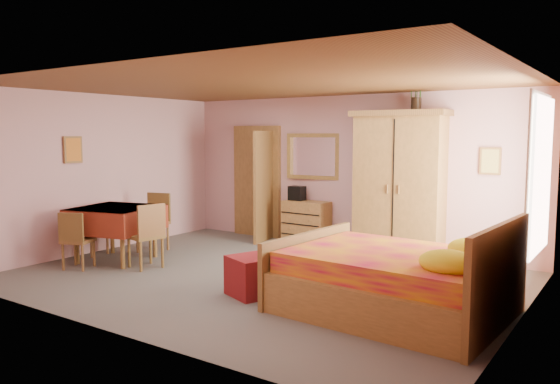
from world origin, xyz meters
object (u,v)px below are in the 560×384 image
Objects in this scene: wall_mirror at (313,156)px; chair_east at (145,235)px; stereo at (297,193)px; wardrobe at (400,185)px; chair_west at (91,227)px; dining_table at (117,234)px; chair_north at (152,223)px; chest_of_drawers at (306,223)px; chair_south at (78,240)px; bench at (284,271)px; floor_lamp at (360,199)px; bed at (393,263)px; sunflower_vase at (416,92)px.

wall_mirror is 3.34m from chair_east.
stereo is 1.98m from wardrobe.
chair_east is at bearing 79.37° from chair_west.
dining_table is 0.77m from chair_north.
chest_of_drawers is 3.81m from chair_south.
wall_mirror is 1.07× the size of chair_north.
chair_north is (-1.60, -1.95, -0.42)m from stereo.
bench is (1.25, -2.79, -1.31)m from wall_mirror.
chair_south reaches higher than dining_table.
wall_mirror is at bearing 58.91° from dining_table.
floor_lamp is 1.86× the size of chair_east.
wall_mirror is at bearing 137.24° from bed.
chair_south is (-1.61, -3.37, -0.48)m from stereo.
bed reaches higher than dining_table.
wardrobe is (1.75, -0.28, -0.40)m from wall_mirror.
bench is at bearing -178.26° from bed.
chair_east is at bearing -174.23° from bed.
chair_west is (-0.63, -0.73, -0.02)m from chair_north.
chest_of_drawers is 3.00× the size of stereo.
floor_lamp is 3.93m from dining_table.
chest_of_drawers is at bearing 139.45° from bed.
bed is at bearing 1.13° from dining_table.
chair_east reaches higher than dining_table.
bed is 5.14m from chair_west.
wall_mirror is 0.71m from stereo.
chair_south is (-1.82, -3.56, -1.13)m from wall_mirror.
floor_lamp is at bearing -23.26° from chair_east.
chair_east is at bearing -4.92° from dining_table.
stereo is 0.12× the size of bed.
floor_lamp reaches higher than bench.
wall_mirror reaches higher than chest_of_drawers.
chair_east is (0.75, -0.83, -0.01)m from chair_north.
floor_lamp is at bearing 94.71° from bench.
bed is at bearing 84.11° from chair_west.
bench is at bearing -8.53° from chair_south.
chair_east is at bearing -175.18° from bench.
stereo is 0.30× the size of chair_west.
sunflower_vase is at bearing 1.65° from floor_lamp.
wall_mirror is 1.86× the size of sunflower_vase.
chair_west is at bearing -175.97° from bed.
bed is (2.71, -2.83, -1.01)m from wall_mirror.
floor_lamp is 1.23× the size of bench.
chest_of_drawers is 0.35× the size of wardrobe.
bench is at bearing -71.63° from chair_east.
wardrobe is 2.75× the size of chair_south.
wardrobe is 2.43× the size of chair_east.
wall_mirror is 3.79× the size of stereo.
sunflower_vase reaches higher than chair_south.
chair_west is (-2.43, -2.67, 0.08)m from chest_of_drawers.
wardrobe is at bearing -2.40° from stereo.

